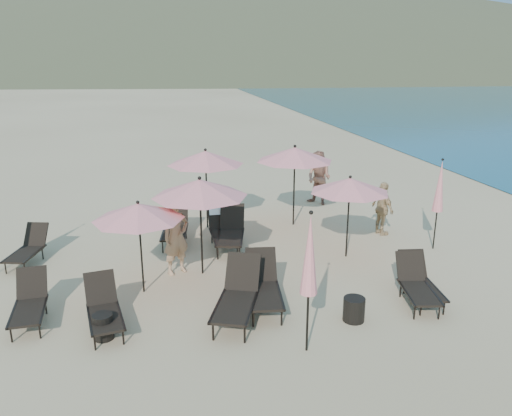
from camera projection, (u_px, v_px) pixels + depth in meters
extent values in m
plane|color=#D6BA8C|center=(306.00, 307.00, 10.25)|extent=(800.00, 800.00, 0.00)
cone|color=brown|center=(260.00, 17.00, 295.00)|extent=(690.00, 690.00, 55.00)
cone|color=brown|center=(432.00, 40.00, 350.37)|extent=(280.00, 280.00, 32.00)
cube|color=beige|center=(78.00, 31.00, 287.60)|extent=(18.00, 16.00, 38.00)
cube|color=black|center=(28.00, 312.00, 9.36)|extent=(0.66, 1.14, 0.05)
cube|color=black|center=(32.00, 283.00, 9.97)|extent=(0.60, 0.46, 0.57)
cylinder|color=black|center=(11.00, 335.00, 8.93)|extent=(0.03, 0.03, 0.31)
cylinder|color=black|center=(20.00, 310.00, 9.80)|extent=(0.03, 0.03, 0.31)
cylinder|color=black|center=(40.00, 331.00, 9.05)|extent=(0.03, 0.03, 0.31)
cylinder|color=black|center=(46.00, 307.00, 9.92)|extent=(0.03, 0.03, 0.31)
cube|color=black|center=(12.00, 313.00, 9.33)|extent=(0.14, 1.24, 0.04)
cube|color=black|center=(44.00, 309.00, 9.47)|extent=(0.14, 1.24, 0.04)
cube|color=black|center=(106.00, 318.00, 9.14)|extent=(0.78, 1.21, 0.05)
cube|color=black|center=(100.00, 288.00, 9.73)|extent=(0.65, 0.52, 0.58)
cylinder|color=black|center=(95.00, 342.00, 8.69)|extent=(0.03, 0.03, 0.32)
cylinder|color=black|center=(91.00, 317.00, 9.54)|extent=(0.03, 0.03, 0.32)
cylinder|color=black|center=(123.00, 337.00, 8.86)|extent=(0.03, 0.03, 0.32)
cylinder|color=black|center=(117.00, 312.00, 9.71)|extent=(0.03, 0.03, 0.32)
cube|color=black|center=(89.00, 320.00, 9.08)|extent=(0.27, 1.24, 0.04)
cube|color=black|center=(121.00, 314.00, 9.28)|extent=(0.27, 1.24, 0.04)
cube|color=black|center=(235.00, 307.00, 9.41)|extent=(1.10, 1.49, 0.06)
cube|color=black|center=(243.00, 272.00, 10.16)|extent=(0.82, 0.71, 0.69)
cylinder|color=black|center=(213.00, 331.00, 8.98)|extent=(0.04, 0.04, 0.38)
cylinder|color=black|center=(226.00, 301.00, 10.07)|extent=(0.04, 0.04, 0.38)
cylinder|color=black|center=(245.00, 333.00, 8.90)|extent=(0.04, 0.04, 0.38)
cylinder|color=black|center=(255.00, 303.00, 9.99)|extent=(0.04, 0.04, 0.38)
cube|color=black|center=(218.00, 304.00, 9.51)|extent=(0.55, 1.43, 0.04)
cube|color=black|center=(252.00, 307.00, 9.41)|extent=(0.55, 1.43, 0.04)
cube|color=black|center=(265.00, 296.00, 9.91)|extent=(0.79, 1.32, 0.05)
cube|color=black|center=(261.00, 265.00, 10.63)|extent=(0.70, 0.55, 0.65)
cylinder|color=black|center=(253.00, 318.00, 9.44)|extent=(0.04, 0.04, 0.36)
cylinder|color=black|center=(249.00, 292.00, 10.47)|extent=(0.04, 0.04, 0.36)
cylinder|color=black|center=(282.00, 317.00, 9.48)|extent=(0.04, 0.04, 0.36)
cylinder|color=black|center=(275.00, 291.00, 10.52)|extent=(0.04, 0.04, 0.36)
cube|color=black|center=(249.00, 295.00, 9.93)|extent=(0.20, 1.41, 0.04)
cube|color=black|center=(280.00, 294.00, 9.98)|extent=(0.20, 1.41, 0.04)
cube|color=black|center=(420.00, 293.00, 10.11)|extent=(0.77, 1.20, 0.05)
cube|color=black|center=(410.00, 266.00, 10.74)|extent=(0.64, 0.52, 0.57)
cylinder|color=black|center=(415.00, 312.00, 9.71)|extent=(0.03, 0.03, 0.32)
cylinder|color=black|center=(401.00, 290.00, 10.62)|extent=(0.03, 0.03, 0.32)
cylinder|color=black|center=(439.00, 312.00, 9.71)|extent=(0.03, 0.03, 0.32)
cylinder|color=black|center=(423.00, 290.00, 10.63)|extent=(0.03, 0.03, 0.32)
cube|color=black|center=(406.00, 292.00, 10.15)|extent=(0.27, 1.24, 0.04)
cube|color=black|center=(433.00, 292.00, 10.15)|extent=(0.27, 1.24, 0.04)
cube|color=black|center=(424.00, 290.00, 10.26)|extent=(0.70, 1.16, 0.05)
cube|color=black|center=(412.00, 264.00, 10.89)|extent=(0.61, 0.48, 0.56)
cylinder|color=black|center=(421.00, 308.00, 9.86)|extent=(0.03, 0.03, 0.31)
cylinder|color=black|center=(404.00, 287.00, 10.76)|extent=(0.03, 0.03, 0.31)
cylinder|color=black|center=(444.00, 308.00, 9.89)|extent=(0.03, 0.03, 0.31)
cylinder|color=black|center=(426.00, 287.00, 10.79)|extent=(0.03, 0.03, 0.31)
cube|color=black|center=(411.00, 289.00, 10.29)|extent=(0.19, 1.23, 0.04)
cube|color=black|center=(436.00, 288.00, 10.32)|extent=(0.19, 1.23, 0.04)
cube|color=black|center=(24.00, 255.00, 12.13)|extent=(0.79, 1.17, 0.04)
cube|color=black|center=(36.00, 234.00, 12.74)|extent=(0.63, 0.53, 0.55)
cylinder|color=black|center=(5.00, 268.00, 11.76)|extent=(0.03, 0.03, 0.30)
cylinder|color=black|center=(25.00, 253.00, 12.63)|extent=(0.03, 0.03, 0.30)
cylinder|color=black|center=(25.00, 268.00, 11.74)|extent=(0.03, 0.03, 0.30)
cylinder|color=black|center=(43.00, 254.00, 12.61)|extent=(0.03, 0.03, 0.30)
cube|color=black|center=(14.00, 253.00, 12.18)|extent=(0.33, 1.18, 0.04)
cube|color=black|center=(35.00, 254.00, 12.15)|extent=(0.33, 1.18, 0.04)
cube|color=black|center=(174.00, 233.00, 13.46)|extent=(0.79, 1.31, 0.05)
cube|color=black|center=(176.00, 213.00, 14.17)|extent=(0.70, 0.55, 0.64)
cylinder|color=black|center=(163.00, 247.00, 13.00)|extent=(0.04, 0.04, 0.35)
cylinder|color=black|center=(167.00, 233.00, 14.02)|extent=(0.04, 0.04, 0.35)
cylinder|color=black|center=(183.00, 246.00, 13.04)|extent=(0.04, 0.04, 0.35)
cylinder|color=black|center=(186.00, 232.00, 14.06)|extent=(0.04, 0.04, 0.35)
cube|color=black|center=(163.00, 232.00, 13.49)|extent=(0.22, 1.39, 0.04)
cube|color=black|center=(186.00, 232.00, 13.53)|extent=(0.22, 1.39, 0.04)
cube|color=black|center=(230.00, 238.00, 13.04)|extent=(0.92, 1.39, 0.05)
cube|color=black|center=(232.00, 217.00, 13.77)|extent=(0.75, 0.62, 0.66)
cylinder|color=black|center=(218.00, 253.00, 12.60)|extent=(0.04, 0.04, 0.36)
cylinder|color=black|center=(222.00, 238.00, 13.65)|extent=(0.04, 0.04, 0.36)
cylinder|color=black|center=(240.00, 253.00, 12.58)|extent=(0.04, 0.04, 0.36)
cylinder|color=black|center=(242.00, 238.00, 13.63)|extent=(0.04, 0.04, 0.36)
cube|color=black|center=(218.00, 237.00, 13.10)|extent=(0.35, 1.41, 0.04)
cube|color=black|center=(242.00, 237.00, 13.08)|extent=(0.35, 1.41, 0.04)
cube|color=black|center=(224.00, 237.00, 13.19)|extent=(0.65, 1.22, 0.05)
cube|color=black|center=(219.00, 217.00, 13.86)|extent=(0.63, 0.47, 0.62)
cylinder|color=black|center=(217.00, 251.00, 12.72)|extent=(0.04, 0.04, 0.34)
cylinder|color=black|center=(212.00, 237.00, 13.69)|extent=(0.04, 0.04, 0.34)
cylinder|color=black|center=(237.00, 249.00, 12.83)|extent=(0.04, 0.04, 0.34)
cylinder|color=black|center=(231.00, 236.00, 13.80)|extent=(0.04, 0.04, 0.34)
cube|color=black|center=(213.00, 237.00, 13.18)|extent=(0.07, 1.36, 0.04)
cube|color=black|center=(235.00, 235.00, 13.30)|extent=(0.07, 1.36, 0.04)
cube|color=white|center=(218.00, 208.00, 13.93)|extent=(0.55, 0.30, 0.37)
cylinder|color=black|center=(141.00, 251.00, 10.63)|extent=(0.04, 0.04, 1.93)
cone|color=pink|center=(138.00, 212.00, 10.38)|extent=(1.93, 1.93, 0.35)
sphere|color=black|center=(138.00, 202.00, 10.32)|extent=(0.07, 0.07, 0.07)
cylinder|color=black|center=(201.00, 230.00, 11.52)|extent=(0.05, 0.05, 2.19)
cone|color=pink|center=(200.00, 188.00, 11.23)|extent=(2.19, 2.19, 0.40)
sphere|color=black|center=(199.00, 178.00, 11.16)|extent=(0.08, 0.08, 0.08)
cylinder|color=black|center=(348.00, 220.00, 12.56)|extent=(0.04, 0.04, 1.98)
cone|color=pink|center=(350.00, 185.00, 12.30)|extent=(1.98, 1.98, 0.36)
sphere|color=black|center=(350.00, 177.00, 12.24)|extent=(0.08, 0.08, 0.08)
cylinder|color=black|center=(207.00, 192.00, 14.70)|extent=(0.05, 0.05, 2.23)
cone|color=pink|center=(206.00, 158.00, 14.41)|extent=(2.23, 2.23, 0.40)
sphere|color=black|center=(205.00, 150.00, 14.34)|extent=(0.09, 0.09, 0.09)
cylinder|color=black|center=(294.00, 188.00, 14.95)|extent=(0.05, 0.05, 2.29)
cone|color=pink|center=(295.00, 154.00, 14.65)|extent=(2.29, 2.29, 0.41)
sphere|color=black|center=(295.00, 146.00, 14.58)|extent=(0.09, 0.09, 0.09)
cylinder|color=black|center=(307.00, 322.00, 8.57)|extent=(0.04, 0.04, 1.10)
cone|color=pink|center=(310.00, 255.00, 8.21)|extent=(0.30, 0.30, 1.40)
sphere|color=black|center=(311.00, 212.00, 7.99)|extent=(0.07, 0.07, 0.07)
cylinder|color=black|center=(435.00, 230.00, 13.21)|extent=(0.04, 0.04, 1.05)
cone|color=pink|center=(440.00, 186.00, 12.86)|extent=(0.29, 0.29, 1.34)
sphere|color=black|center=(443.00, 160.00, 12.66)|extent=(0.07, 0.07, 0.07)
cylinder|color=black|center=(103.00, 326.00, 9.03)|extent=(0.37, 0.37, 0.48)
cylinder|color=black|center=(354.00, 309.00, 9.65)|extent=(0.42, 0.42, 0.48)
imported|color=tan|center=(176.00, 236.00, 11.62)|extent=(0.79, 0.70, 1.82)
imported|color=#9D6551|center=(319.00, 178.00, 17.15)|extent=(1.11, 1.14, 1.86)
imported|color=tan|center=(383.00, 209.00, 14.22)|extent=(0.55, 0.96, 1.55)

